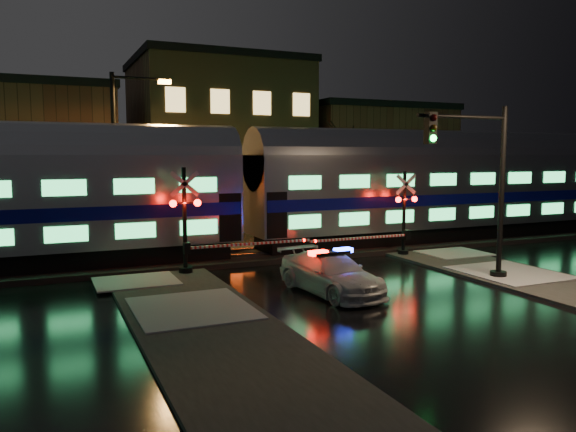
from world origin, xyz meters
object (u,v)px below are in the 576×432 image
object	(u,v)px
crossing_signal_right	(399,222)
crossing_signal_left	(194,231)
police_car	(331,273)
streetlight	(121,150)
traffic_light	(481,190)

from	to	relation	value
crossing_signal_right	crossing_signal_left	distance (m)	9.87
crossing_signal_left	police_car	bearing A→B (deg)	-53.50
police_car	crossing_signal_left	bearing A→B (deg)	120.24
police_car	streetlight	xyz separation A→B (m)	(-5.52, 11.58, 4.37)
police_car	traffic_light	xyz separation A→B (m)	(5.95, -0.79, 2.84)
streetlight	traffic_light	bearing A→B (deg)	-47.17
police_car	crossing_signal_right	distance (m)	7.99
streetlight	crossing_signal_right	bearing A→B (deg)	-29.65
crossing_signal_left	streetlight	bearing A→B (deg)	105.83
police_car	streetlight	size ratio (longest dim) A/B	0.57
crossing_signal_left	streetlight	xyz separation A→B (m)	(-1.90, 6.69, 3.28)
traffic_light	streetlight	bearing A→B (deg)	144.80
crossing_signal_right	traffic_light	world-z (taller)	traffic_light
crossing_signal_left	traffic_light	xyz separation A→B (m)	(9.57, -5.68, 1.74)
crossing_signal_right	streetlight	size ratio (longest dim) A/B	0.65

